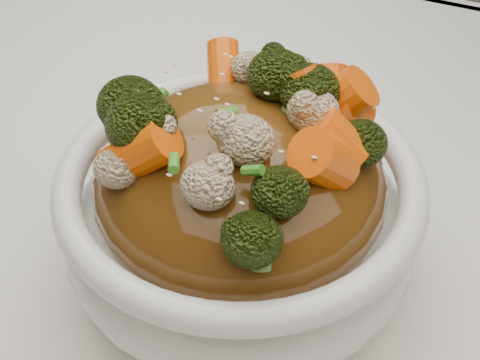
% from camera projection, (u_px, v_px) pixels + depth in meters
% --- Properties ---
extents(tablecloth, '(1.20, 0.80, 0.04)m').
position_uv_depth(tablecloth, '(240.00, 218.00, 0.54)').
color(tablecloth, white).
rests_on(tablecloth, dining_table).
extents(bowl, '(0.31, 0.31, 0.09)m').
position_uv_depth(bowl, '(240.00, 219.00, 0.45)').
color(bowl, white).
rests_on(bowl, tablecloth).
extents(sauce_base, '(0.24, 0.24, 0.10)m').
position_uv_depth(sauce_base, '(240.00, 184.00, 0.43)').
color(sauce_base, '#53300E').
rests_on(sauce_base, bowl).
extents(carrots, '(0.24, 0.24, 0.05)m').
position_uv_depth(carrots, '(240.00, 97.00, 0.38)').
color(carrots, '#FD5F08').
rests_on(carrots, sauce_base).
extents(broccoli, '(0.24, 0.24, 0.05)m').
position_uv_depth(broccoli, '(240.00, 98.00, 0.38)').
color(broccoli, black).
rests_on(broccoli, sauce_base).
extents(cauliflower, '(0.24, 0.24, 0.04)m').
position_uv_depth(cauliflower, '(240.00, 101.00, 0.38)').
color(cauliflower, beige).
rests_on(cauliflower, sauce_base).
extents(scallions, '(0.18, 0.18, 0.02)m').
position_uv_depth(scallions, '(240.00, 95.00, 0.38)').
color(scallions, '#37841E').
rests_on(scallions, sauce_base).
extents(sesame_seeds, '(0.22, 0.22, 0.01)m').
position_uv_depth(sesame_seeds, '(240.00, 95.00, 0.38)').
color(sesame_seeds, beige).
rests_on(sesame_seeds, sauce_base).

